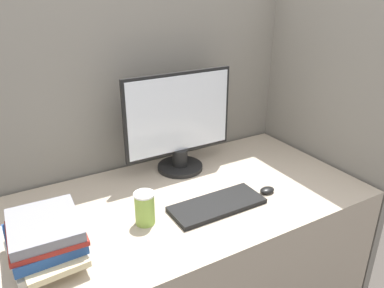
{
  "coord_description": "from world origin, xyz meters",
  "views": [
    {
      "loc": [
        -0.68,
        -0.82,
        1.59
      ],
      "look_at": [
        0.05,
        0.45,
        0.95
      ],
      "focal_mm": 35.0,
      "sensor_mm": 36.0,
      "label": 1
    }
  ],
  "objects_px": {
    "keyboard": "(217,205)",
    "monitor": "(179,126)",
    "mouse": "(267,190)",
    "book_stack": "(45,240)",
    "coffee_cup": "(145,208)"
  },
  "relations": [
    {
      "from": "keyboard",
      "to": "monitor",
      "type": "bearing_deg",
      "value": 85.17
    },
    {
      "from": "mouse",
      "to": "book_stack",
      "type": "xyz_separation_m",
      "value": [
        -0.92,
        0.04,
        0.06
      ]
    },
    {
      "from": "book_stack",
      "to": "monitor",
      "type": "bearing_deg",
      "value": 27.32
    },
    {
      "from": "mouse",
      "to": "monitor",
      "type": "bearing_deg",
      "value": 119.1
    },
    {
      "from": "monitor",
      "to": "keyboard",
      "type": "relative_size",
      "value": 1.39
    },
    {
      "from": "coffee_cup",
      "to": "book_stack",
      "type": "height_order",
      "value": "book_stack"
    },
    {
      "from": "book_stack",
      "to": "keyboard",
      "type": "bearing_deg",
      "value": -2.09
    },
    {
      "from": "book_stack",
      "to": "mouse",
      "type": "bearing_deg",
      "value": -2.43
    },
    {
      "from": "monitor",
      "to": "book_stack",
      "type": "distance_m",
      "value": 0.8
    },
    {
      "from": "monitor",
      "to": "keyboard",
      "type": "height_order",
      "value": "monitor"
    },
    {
      "from": "mouse",
      "to": "keyboard",
      "type": "bearing_deg",
      "value": 176.67
    },
    {
      "from": "mouse",
      "to": "book_stack",
      "type": "height_order",
      "value": "book_stack"
    },
    {
      "from": "keyboard",
      "to": "book_stack",
      "type": "height_order",
      "value": "book_stack"
    },
    {
      "from": "monitor",
      "to": "keyboard",
      "type": "distance_m",
      "value": 0.45
    },
    {
      "from": "mouse",
      "to": "coffee_cup",
      "type": "height_order",
      "value": "coffee_cup"
    }
  ]
}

